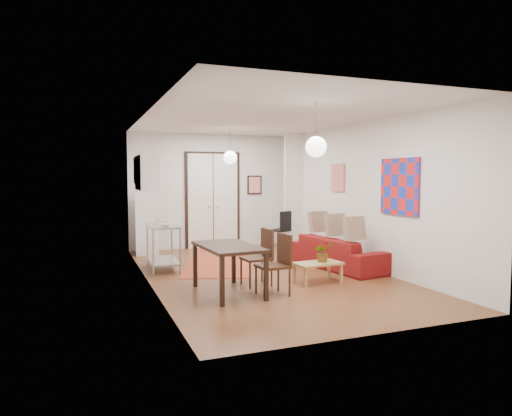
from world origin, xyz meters
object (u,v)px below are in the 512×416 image
object	(u,v)px
sofa	(339,253)
dining_chair_far	(270,259)
fridge	(147,223)
dining_table	(228,251)
coffee_table	(318,265)
black_side_chair	(279,226)
kitchen_counter	(163,241)
dining_chair_near	(254,252)

from	to	relation	value
sofa	dining_chair_far	world-z (taller)	dining_chair_far
fridge	dining_table	bearing A→B (deg)	-72.51
sofa	dining_chair_far	bearing A→B (deg)	114.94
dining_table	sofa	bearing A→B (deg)	22.06
dining_chair_far	coffee_table	bearing A→B (deg)	105.72
dining_table	black_side_chair	world-z (taller)	black_side_chair
coffee_table	dining_chair_far	size ratio (longest dim) A/B	0.89
sofa	kitchen_counter	bearing A→B (deg)	62.75
sofa	dining_chair_near	distance (m)	2.16
fridge	black_side_chair	size ratio (longest dim) A/B	1.52
dining_chair_near	dining_table	bearing A→B (deg)	-57.06
kitchen_counter	dining_chair_near	xyz separation A→B (m)	(1.24, -1.78, -0.02)
dining_chair_near	dining_chair_far	size ratio (longest dim) A/B	1.00
coffee_table	dining_chair_far	distance (m)	1.13
coffee_table	black_side_chair	world-z (taller)	black_side_chair
sofa	dining_table	world-z (taller)	dining_table
coffee_table	dining_chair_near	world-z (taller)	dining_chair_near
fridge	dining_chair_far	world-z (taller)	fridge
coffee_table	dining_table	distance (m)	1.68
dining_chair_near	dining_chair_far	xyz separation A→B (m)	(0.00, -0.70, 0.00)
kitchen_counter	black_side_chair	bearing A→B (deg)	28.83
sofa	dining_table	distance (m)	2.89
dining_table	black_side_chair	size ratio (longest dim) A/B	1.48
kitchen_counter	black_side_chair	size ratio (longest dim) A/B	1.22
dining_chair_far	dining_chair_near	bearing A→B (deg)	176.43
sofa	black_side_chair	world-z (taller)	black_side_chair
dining_chair_far	sofa	bearing A→B (deg)	119.37
coffee_table	dining_chair_far	bearing A→B (deg)	-160.70
sofa	coffee_table	bearing A→B (deg)	125.62
dining_table	dining_chair_near	xyz separation A→B (m)	(0.60, 0.44, -0.13)
sofa	dining_chair_far	xyz separation A→B (m)	(-2.05, -1.33, 0.23)
black_side_chair	coffee_table	bearing A→B (deg)	51.35
sofa	kitchen_counter	size ratio (longest dim) A/B	1.83
dining_chair_near	fridge	bearing A→B (deg)	-164.17
sofa	kitchen_counter	world-z (taller)	kitchen_counter
coffee_table	fridge	xyz separation A→B (m)	(-2.32, 3.98, 0.42)
fridge	dining_chair_far	xyz separation A→B (m)	(1.28, -4.35, -0.19)
sofa	black_side_chair	xyz separation A→B (m)	(-0.10, 2.74, 0.25)
sofa	fridge	bearing A→B (deg)	39.92
dining_chair_near	dining_chair_far	world-z (taller)	same
sofa	dining_table	xyz separation A→B (m)	(-2.65, -1.08, 0.36)
kitchen_counter	dining_chair_near	distance (m)	2.17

